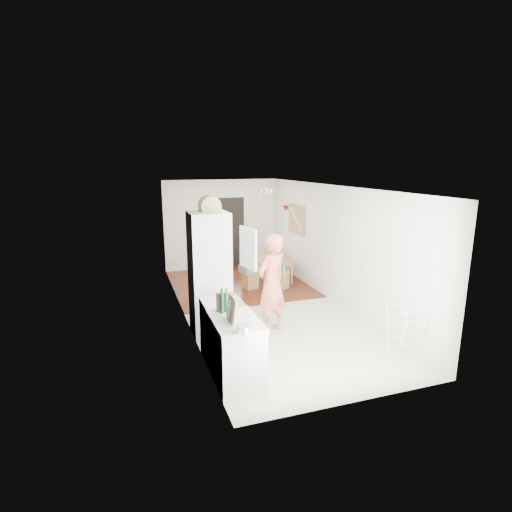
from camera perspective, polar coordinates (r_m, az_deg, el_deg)
room_shell at (r=8.00m, az=1.05°, el=0.89°), size 3.20×7.00×2.50m
floor at (r=8.36m, az=1.02°, el=-7.51°), size 3.20×7.00×0.01m
wood_floor_overlay at (r=10.02m, az=-2.54°, el=-3.91°), size 3.20×3.30×0.01m
sage_wall_panel at (r=5.57m, az=-7.44°, el=1.61°), size 0.02×3.00×1.30m
tile_splashback at (r=5.24m, az=-5.96°, el=-7.05°), size 0.02×1.90×0.50m
doorway_recess at (r=11.37m, az=-3.91°, el=3.29°), size 0.90×0.04×2.00m
base_cabinet at (r=5.60m, az=-2.85°, el=-13.69°), size 0.60×0.90×0.86m
worktop at (r=5.40m, az=-2.90°, el=-9.33°), size 0.62×0.92×0.06m
range_cooker at (r=6.25m, az=-4.76°, el=-10.62°), size 0.60×0.60×0.88m
cooker_top at (r=6.08m, az=-4.84°, el=-6.65°), size 0.60×0.60×0.04m
fridge_housing at (r=6.98m, az=-6.65°, el=-2.54°), size 0.66×0.66×2.15m
fridge_door at (r=6.73m, az=-1.13°, el=1.13°), size 0.14×0.56×0.70m
fridge_interior at (r=6.93m, az=-4.25°, el=1.45°), size 0.02×0.52×0.66m
pinboard at (r=10.27m, az=5.82°, el=5.28°), size 0.03×0.90×0.70m
pinboard_frame at (r=10.26m, az=5.75°, el=5.28°), size 0.00×0.94×0.74m
wall_sconce at (r=10.82m, az=4.23°, el=6.79°), size 0.18×0.18×0.16m
person at (r=6.95m, az=2.26°, el=-2.72°), size 0.91×0.81×2.10m
dining_table at (r=10.44m, az=2.28°, el=-1.95°), size 0.85×1.36×0.45m
dining_chair at (r=9.52m, az=3.09°, el=-1.83°), size 0.53×0.53×0.98m
stool at (r=9.59m, az=-0.86°, el=-3.47°), size 0.38×0.38×0.41m
grey_drape at (r=9.47m, az=-0.93°, el=-1.85°), size 0.48×0.48×0.18m
drying_rack at (r=6.68m, az=20.56°, el=-10.18°), size 0.48×0.45×0.81m
bread_bin at (r=6.84m, az=-6.67°, el=7.14°), size 0.40×0.38×0.19m
red_casserole at (r=5.92m, az=-4.39°, el=-6.19°), size 0.27×0.27×0.16m
steel_pan at (r=5.00m, az=-1.85°, el=-10.34°), size 0.22×0.22×0.09m
held_bottle at (r=6.82m, az=3.97°, el=-2.25°), size 0.05×0.05×0.24m
bottle_a at (r=5.62m, az=-4.26°, el=-6.61°), size 0.08×0.08×0.28m
bottle_b at (r=5.58m, az=-4.88°, el=-6.75°), size 0.08×0.08×0.28m
bottle_c at (r=5.33m, az=-3.60°, el=-8.08°), size 0.09×0.09×0.22m
pepper_mill_front at (r=5.82m, az=-4.81°, el=-6.18°), size 0.07×0.07×0.22m
pepper_mill_back at (r=5.65m, az=-5.42°, el=-6.77°), size 0.08×0.08×0.23m
chopping_boards at (r=5.25m, az=-3.51°, el=-7.64°), size 0.06×0.26×0.35m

